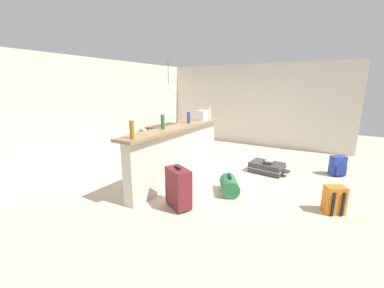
{
  "coord_description": "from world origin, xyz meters",
  "views": [
    {
      "loc": [
        -4.48,
        -2.11,
        1.84
      ],
      "look_at": [
        -0.15,
        0.49,
        0.61
      ],
      "focal_mm": 22.35,
      "sensor_mm": 36.0,
      "label": 1
    }
  ],
  "objects_px": {
    "suitcase_flat_charcoal": "(267,167)",
    "book_stack": "(268,162)",
    "dining_table": "(168,129)",
    "dining_chair_near_partition": "(185,135)",
    "bottle_green": "(163,122)",
    "backpack_orange": "(334,200)",
    "grocery_bag": "(202,115)",
    "bottle_blue": "(189,118)",
    "backpack_blue": "(338,166)",
    "duffel_bag_green": "(229,185)",
    "suitcase_upright_maroon": "(178,187)",
    "bottle_clear": "(209,113)",
    "pendant_lamp": "(168,86)",
    "bottle_amber": "(132,129)"
  },
  "relations": [
    {
      "from": "bottle_clear",
      "to": "dining_chair_near_partition",
      "type": "xyz_separation_m",
      "value": [
        0.37,
        0.94,
        -0.7
      ]
    },
    {
      "from": "bottle_clear",
      "to": "dining_table",
      "type": "bearing_deg",
      "value": 75.89
    },
    {
      "from": "bottle_clear",
      "to": "backpack_orange",
      "type": "bearing_deg",
      "value": -114.24
    },
    {
      "from": "bottle_amber",
      "to": "suitcase_flat_charcoal",
      "type": "bearing_deg",
      "value": -28.38
    },
    {
      "from": "bottle_amber",
      "to": "backpack_blue",
      "type": "height_order",
      "value": "bottle_amber"
    },
    {
      "from": "backpack_blue",
      "to": "book_stack",
      "type": "bearing_deg",
      "value": 114.42
    },
    {
      "from": "grocery_bag",
      "to": "backpack_blue",
      "type": "relative_size",
      "value": 0.62
    },
    {
      "from": "pendant_lamp",
      "to": "backpack_blue",
      "type": "relative_size",
      "value": 1.87
    },
    {
      "from": "suitcase_flat_charcoal",
      "to": "book_stack",
      "type": "distance_m",
      "value": 0.14
    },
    {
      "from": "bottle_amber",
      "to": "book_stack",
      "type": "xyz_separation_m",
      "value": [
        2.56,
        -1.42,
        -0.97
      ]
    },
    {
      "from": "bottle_blue",
      "to": "suitcase_flat_charcoal",
      "type": "bearing_deg",
      "value": -58.86
    },
    {
      "from": "bottle_clear",
      "to": "duffel_bag_green",
      "type": "bearing_deg",
      "value": -141.27
    },
    {
      "from": "bottle_amber",
      "to": "dining_table",
      "type": "xyz_separation_m",
      "value": [
        2.92,
        1.51,
        -0.57
      ]
    },
    {
      "from": "backpack_orange",
      "to": "book_stack",
      "type": "distance_m",
      "value": 1.75
    },
    {
      "from": "pendant_lamp",
      "to": "backpack_blue",
      "type": "bearing_deg",
      "value": -88.16
    },
    {
      "from": "bottle_blue",
      "to": "dining_table",
      "type": "xyz_separation_m",
      "value": [
        1.23,
        1.44,
        -0.56
      ]
    },
    {
      "from": "grocery_bag",
      "to": "dining_table",
      "type": "bearing_deg",
      "value": 65.22
    },
    {
      "from": "suitcase_upright_maroon",
      "to": "bottle_amber",
      "type": "bearing_deg",
      "value": 116.22
    },
    {
      "from": "dining_table",
      "to": "dining_chair_near_partition",
      "type": "height_order",
      "value": "dining_chair_near_partition"
    },
    {
      "from": "bottle_blue",
      "to": "backpack_orange",
      "type": "height_order",
      "value": "bottle_blue"
    },
    {
      "from": "bottle_clear",
      "to": "backpack_orange",
      "type": "distance_m",
      "value": 3.11
    },
    {
      "from": "suitcase_flat_charcoal",
      "to": "suitcase_upright_maroon",
      "type": "xyz_separation_m",
      "value": [
        -2.28,
        0.79,
        0.22
      ]
    },
    {
      "from": "dining_table",
      "to": "bottle_blue",
      "type": "bearing_deg",
      "value": -130.41
    },
    {
      "from": "pendant_lamp",
      "to": "bottle_blue",
      "type": "bearing_deg",
      "value": -131.88
    },
    {
      "from": "bottle_amber",
      "to": "book_stack",
      "type": "relative_size",
      "value": 0.91
    },
    {
      "from": "dining_table",
      "to": "book_stack",
      "type": "distance_m",
      "value": 2.97
    },
    {
      "from": "bottle_green",
      "to": "backpack_blue",
      "type": "relative_size",
      "value": 0.62
    },
    {
      "from": "suitcase_flat_charcoal",
      "to": "duffel_bag_green",
      "type": "bearing_deg",
      "value": 168.05
    },
    {
      "from": "bottle_green",
      "to": "backpack_orange",
      "type": "distance_m",
      "value": 2.99
    },
    {
      "from": "grocery_bag",
      "to": "dining_table",
      "type": "xyz_separation_m",
      "value": [
        0.68,
        1.46,
        -0.55
      ]
    },
    {
      "from": "dining_table",
      "to": "pendant_lamp",
      "type": "xyz_separation_m",
      "value": [
        0.09,
        0.03,
        1.18
      ]
    },
    {
      "from": "bottle_clear",
      "to": "pendant_lamp",
      "type": "bearing_deg",
      "value": 72.92
    },
    {
      "from": "backpack_blue",
      "to": "suitcase_upright_maroon",
      "type": "bearing_deg",
      "value": 143.55
    },
    {
      "from": "dining_table",
      "to": "suitcase_flat_charcoal",
      "type": "bearing_deg",
      "value": -96.75
    },
    {
      "from": "bottle_amber",
      "to": "dining_chair_near_partition",
      "type": "relative_size",
      "value": 0.29
    },
    {
      "from": "bottle_green",
      "to": "book_stack",
      "type": "xyz_separation_m",
      "value": [
        1.68,
        -1.53,
        -0.97
      ]
    },
    {
      "from": "bottle_blue",
      "to": "suitcase_flat_charcoal",
      "type": "xyz_separation_m",
      "value": [
        0.88,
        -1.46,
        -1.09
      ]
    },
    {
      "from": "suitcase_upright_maroon",
      "to": "dining_chair_near_partition",
      "type": "bearing_deg",
      "value": 30.77
    },
    {
      "from": "grocery_bag",
      "to": "pendant_lamp",
      "type": "xyz_separation_m",
      "value": [
        0.77,
        1.49,
        0.64
      ]
    },
    {
      "from": "bottle_clear",
      "to": "pendant_lamp",
      "type": "distance_m",
      "value": 1.7
    },
    {
      "from": "duffel_bag_green",
      "to": "pendant_lamp",
      "type": "bearing_deg",
      "value": 54.86
    },
    {
      "from": "bottle_green",
      "to": "bottle_amber",
      "type": "bearing_deg",
      "value": -172.66
    },
    {
      "from": "dining_chair_near_partition",
      "to": "book_stack",
      "type": "relative_size",
      "value": 3.16
    },
    {
      "from": "grocery_bag",
      "to": "duffel_bag_green",
      "type": "distance_m",
      "value": 1.88
    },
    {
      "from": "suitcase_flat_charcoal",
      "to": "bottle_blue",
      "type": "bearing_deg",
      "value": 121.14
    },
    {
      "from": "bottle_blue",
      "to": "backpack_blue",
      "type": "bearing_deg",
      "value": -62.37
    },
    {
      "from": "bottle_green",
      "to": "dining_chair_near_partition",
      "type": "xyz_separation_m",
      "value": [
        2.03,
        0.84,
        -0.7
      ]
    },
    {
      "from": "bottle_blue",
      "to": "duffel_bag_green",
      "type": "relative_size",
      "value": 0.41
    },
    {
      "from": "pendant_lamp",
      "to": "dining_table",
      "type": "bearing_deg",
      "value": -161.84
    },
    {
      "from": "dining_chair_near_partition",
      "to": "backpack_orange",
      "type": "distance_m",
      "value": 3.96
    }
  ]
}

